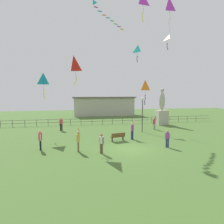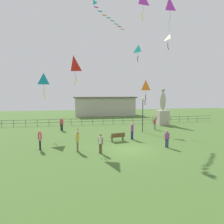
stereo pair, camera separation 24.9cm
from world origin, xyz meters
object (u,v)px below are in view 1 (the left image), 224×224
(statue_monument, at_px, (162,113))
(streamer_kite, at_px, (96,4))
(person_3, at_px, (61,123))
(lamppost, at_px, (143,107))
(kite_3, at_px, (169,38))
(kite_5, at_px, (169,6))
(kite_0, at_px, (142,0))
(kite_2, at_px, (74,64))
(kite_1, at_px, (138,49))
(kite_4, at_px, (43,80))
(person_6, at_px, (101,142))
(person_2, at_px, (167,137))
(person_0, at_px, (78,140))
(person_4, at_px, (154,123))
(park_bench, at_px, (118,137))
(person_1, at_px, (40,139))
(kite_6, at_px, (145,86))
(person_5, at_px, (132,130))

(statue_monument, height_order, streamer_kite, streamer_kite)
(person_3, bearing_deg, statue_monument, 8.36)
(lamppost, height_order, kite_3, kite_3)
(kite_5, bearing_deg, statue_monument, 67.61)
(kite_0, xyz_separation_m, kite_2, (-6.67, -0.05, -6.34))
(kite_1, height_order, kite_4, kite_1)
(person_6, xyz_separation_m, kite_2, (-2.03, 4.05, 6.58))
(kite_4, bearing_deg, person_6, -56.11)
(person_2, bearing_deg, person_0, 179.05)
(person_2, bearing_deg, kite_2, 157.19)
(person_0, height_order, person_4, person_0)
(park_bench, distance_m, kite_0, 13.60)
(statue_monument, height_order, kite_5, kite_5)
(kite_1, relative_size, kite_2, 0.90)
(statue_monument, relative_size, person_1, 3.20)
(lamppost, height_order, kite_4, kite_4)
(kite_6, bearing_deg, statue_monument, 43.50)
(person_6, relative_size, kite_4, 0.56)
(person_3, relative_size, kite_5, 0.50)
(person_3, bearing_deg, kite_5, -30.64)
(kite_2, bearing_deg, lamppost, 24.23)
(kite_0, bearing_deg, lamppost, 67.27)
(person_5, xyz_separation_m, kite_6, (3.03, 4.53, 4.61))
(statue_monument, height_order, kite_3, kite_3)
(park_bench, xyz_separation_m, person_3, (-5.86, 6.84, 0.51))
(lamppost, xyz_separation_m, kite_4, (-11.47, 0.16, 3.14))
(streamer_kite, bearing_deg, kite_1, 19.28)
(kite_0, distance_m, kite_3, 9.18)
(park_bench, height_order, streamer_kite, streamer_kite)
(kite_1, bearing_deg, person_3, -172.24)
(lamppost, height_order, park_bench, lamppost)
(kite_2, relative_size, streamer_kite, 0.57)
(person_4, height_order, kite_3, kite_3)
(kite_4, xyz_separation_m, kite_6, (12.15, 0.84, -0.62))
(person_4, bearing_deg, kite_4, -175.43)
(statue_monument, bearing_deg, lamppost, -134.39)
(person_5, distance_m, kite_4, 11.14)
(person_0, height_order, kite_5, kite_5)
(person_2, bearing_deg, kite_4, 147.41)
(park_bench, xyz_separation_m, kite_6, (4.66, 5.03, 5.17))
(kite_3, relative_size, streamer_kite, 0.43)
(person_3, height_order, kite_5, kite_5)
(person_2, bearing_deg, kite_5, 66.34)
(lamppost, distance_m, person_1, 12.69)
(kite_0, bearing_deg, person_3, 142.27)
(person_4, bearing_deg, kite_1, 114.75)
(person_6, relative_size, streamer_kite, 0.35)
(person_5, bearing_deg, kite_6, 56.21)
(statue_monument, bearing_deg, person_1, -146.02)
(park_bench, xyz_separation_m, person_0, (-3.98, -2.90, 0.54))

